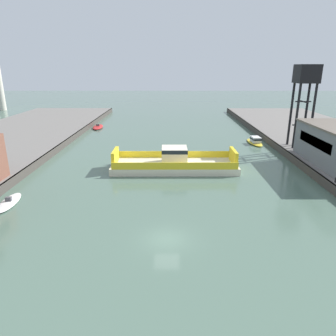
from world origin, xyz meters
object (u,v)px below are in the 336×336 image
(chain_ferry, at_px, (174,163))
(crane_tower, at_px, (306,81))
(moored_boat_mid_left, at_px, (9,202))
(moored_boat_near_left, at_px, (98,127))
(moored_boat_near_right, at_px, (255,141))

(chain_ferry, relative_size, crane_tower, 1.34)
(chain_ferry, bearing_deg, moored_boat_mid_left, -146.52)
(moored_boat_near_left, bearing_deg, moored_boat_near_right, -25.24)
(chain_ferry, relative_size, moored_boat_near_left, 2.57)
(chain_ferry, distance_m, moored_boat_mid_left, 24.21)
(chain_ferry, xyz_separation_m, moored_boat_mid_left, (-20.18, -13.35, -0.90))
(moored_boat_near_left, xyz_separation_m, crane_tower, (44.27, -25.50, 13.07))
(moored_boat_near_right, xyz_separation_m, moored_boat_mid_left, (-37.89, -31.32, -0.40))
(moored_boat_near_left, height_order, moored_boat_mid_left, moored_boat_near_left)
(chain_ferry, height_order, crane_tower, crane_tower)
(moored_boat_mid_left, bearing_deg, moored_boat_near_left, 90.33)
(moored_boat_mid_left, bearing_deg, crane_tower, 28.44)
(moored_boat_near_left, bearing_deg, moored_boat_mid_left, -89.67)
(moored_boat_near_left, bearing_deg, crane_tower, -29.94)
(moored_boat_near_right, distance_m, moored_boat_mid_left, 49.16)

